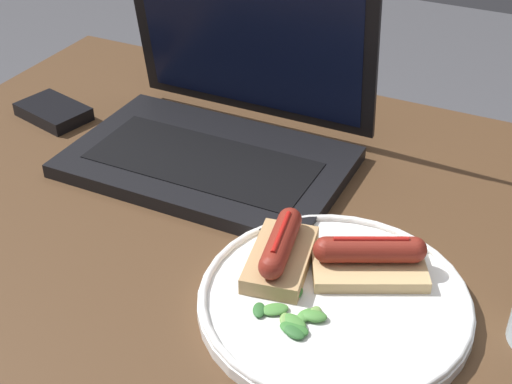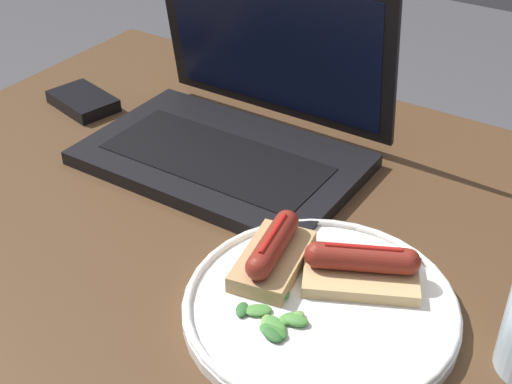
% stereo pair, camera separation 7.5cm
% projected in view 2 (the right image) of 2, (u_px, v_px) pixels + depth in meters
% --- Properties ---
extents(desk, '(1.03, 0.79, 0.75)m').
position_uv_depth(desk, '(249.00, 302.00, 0.85)').
color(desk, '#4C331E').
rests_on(desk, ground_plane).
extents(laptop, '(0.35, 0.25, 0.22)m').
position_uv_depth(laptop, '(237.00, 126.00, 0.91)').
color(laptop, black).
rests_on(laptop, desk).
extents(plate, '(0.27, 0.27, 0.02)m').
position_uv_depth(plate, '(320.00, 306.00, 0.68)').
color(plate, white).
rests_on(plate, desk).
extents(sausage_toast_left, '(0.13, 0.12, 0.04)m').
position_uv_depth(sausage_toast_left, '(361.00, 266.00, 0.70)').
color(sausage_toast_left, tan).
rests_on(sausage_toast_left, plate).
extents(sausage_toast_middle, '(0.08, 0.11, 0.05)m').
position_uv_depth(sausage_toast_middle, '(273.00, 253.00, 0.72)').
color(sausage_toast_middle, tan).
rests_on(sausage_toast_middle, plate).
extents(salad_pile, '(0.07, 0.07, 0.01)m').
position_uv_depth(salad_pile, '(276.00, 319.00, 0.66)').
color(salad_pile, '#2D662D').
rests_on(salad_pile, plate).
extents(external_drive, '(0.11, 0.09, 0.02)m').
position_uv_depth(external_drive, '(83.00, 101.00, 1.04)').
color(external_drive, black).
rests_on(external_drive, desk).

